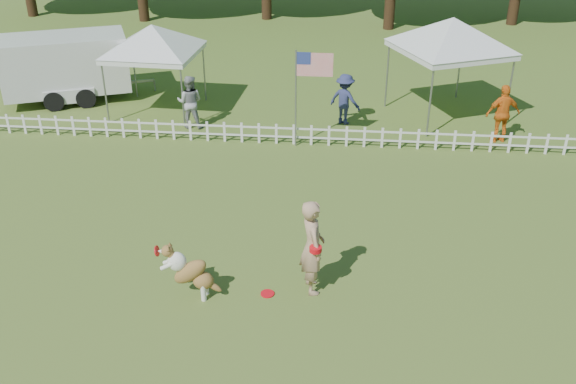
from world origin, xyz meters
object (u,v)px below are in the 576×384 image
object	(u,v)px
flag_pole	(296,100)
canopy_tent_right	(448,69)
frisbee_on_turf	(267,294)
handler	(312,247)
cargo_trailer	(66,68)
spectator_b	(345,99)
spectator_c	(503,114)
canopy_tent_left	(156,70)
spectator_a	(190,102)
dog	(191,272)

from	to	relation	value
flag_pole	canopy_tent_right	bearing A→B (deg)	32.44
frisbee_on_turf	handler	bearing A→B (deg)	17.72
cargo_trailer	spectator_b	distance (m)	9.37
handler	spectator_c	distance (m)	9.08
cargo_trailer	spectator_b	xyz separation A→B (m)	(9.27, -1.32, -0.31)
canopy_tent_left	canopy_tent_right	bearing A→B (deg)	6.20
handler	frisbee_on_turf	world-z (taller)	handler
spectator_a	spectator_c	xyz separation A→B (m)	(9.09, -0.20, 0.04)
canopy_tent_right	cargo_trailer	size ratio (longest dim) A/B	0.61
handler	cargo_trailer	xyz separation A→B (m)	(-8.82, 9.89, 0.14)
spectator_a	flag_pole	bearing A→B (deg)	161.48
spectator_c	canopy_tent_left	bearing A→B (deg)	-21.78
handler	cargo_trailer	distance (m)	13.26
canopy_tent_left	flag_pole	xyz separation A→B (m)	(4.62, -2.35, 0.02)
frisbee_on_turf	spectator_a	distance (m)	8.78
spectator_a	spectator_c	bearing A→B (deg)	178.73
spectator_a	spectator_c	distance (m)	9.10
frisbee_on_turf	spectator_b	size ratio (longest dim) A/B	0.17
dog	canopy_tent_right	distance (m)	11.58
frisbee_on_turf	spectator_b	distance (m)	8.96
canopy_tent_right	spectator_b	xyz separation A→B (m)	(-3.10, -0.98, -0.73)
dog	spectator_a	size ratio (longest dim) A/B	0.69
handler	spectator_c	size ratio (longest dim) A/B	1.13
canopy_tent_right	flag_pole	distance (m)	5.27
flag_pole	spectator_b	distance (m)	2.36
canopy_tent_left	spectator_a	world-z (taller)	canopy_tent_left
dog	canopy_tent_right	world-z (taller)	canopy_tent_right
spectator_a	spectator_c	size ratio (longest dim) A/B	0.95
cargo_trailer	spectator_c	world-z (taller)	cargo_trailer
spectator_c	dog	bearing A→B (deg)	34.70
canopy_tent_right	spectator_c	size ratio (longest dim) A/B	1.79
flag_pole	handler	bearing A→B (deg)	-82.49
flag_pole	spectator_c	distance (m)	5.92
dog	handler	bearing A→B (deg)	12.41
dog	spectator_b	distance (m)	9.41
handler	spectator_a	xyz separation A→B (m)	(-4.17, 7.82, -0.15)
handler	canopy_tent_left	xyz separation A→B (m)	(-5.51, 9.08, 0.41)
spectator_c	frisbee_on_turf	bearing A→B (deg)	40.08
handler	spectator_a	bearing A→B (deg)	11.45
spectator_a	canopy_tent_right	bearing A→B (deg)	-167.34
spectator_b	spectator_c	size ratio (longest dim) A/B	0.92
handler	dog	distance (m)	2.29
frisbee_on_turf	canopy_tent_left	world-z (taller)	canopy_tent_left
canopy_tent_right	spectator_c	xyz separation A→B (m)	(1.38, -1.93, -0.67)
spectator_c	flag_pole	bearing A→B (deg)	-5.08
canopy_tent_left	flag_pole	bearing A→B (deg)	-23.82
canopy_tent_left	canopy_tent_right	distance (m)	9.07
dog	frisbee_on_turf	xyz separation A→B (m)	(1.39, 0.19, -0.54)
cargo_trailer	flag_pole	bearing A→B (deg)	-44.77
dog	flag_pole	bearing A→B (deg)	80.51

